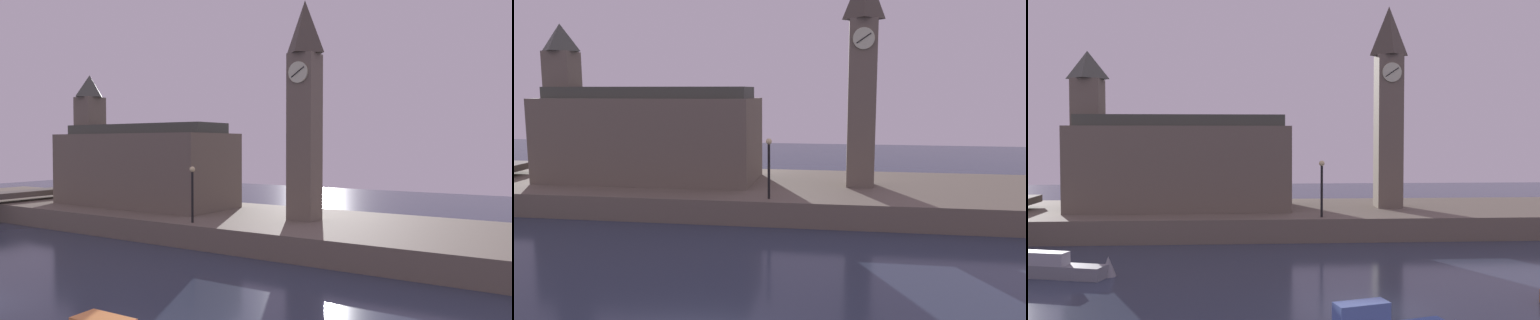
# 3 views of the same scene
# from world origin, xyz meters

# --- Properties ---
(far_embankment) EXTENTS (70.00, 12.00, 1.50)m
(far_embankment) POSITION_xyz_m (0.00, 20.00, 0.75)
(far_embankment) COLOR #6B6051
(far_embankment) RESTS_ON ground
(clock_tower) EXTENTS (1.99, 2.05, 14.55)m
(clock_tower) POSITION_xyz_m (5.54, 19.99, 9.05)
(clock_tower) COLOR #6B6051
(clock_tower) RESTS_ON far_embankment
(parliament_hall) EXTENTS (15.34, 6.30, 11.20)m
(parliament_hall) POSITION_xyz_m (-9.80, 20.16, 4.86)
(parliament_hall) COLOR #6B6051
(parliament_hall) RESTS_ON far_embankment
(streetlamp) EXTENTS (0.36, 0.36, 3.62)m
(streetlamp) POSITION_xyz_m (0.03, 15.01, 3.78)
(streetlamp) COLOR black
(streetlamp) RESTS_ON far_embankment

